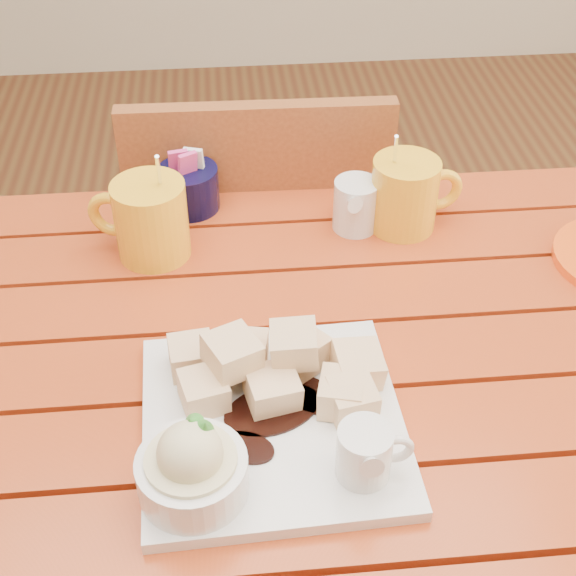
{
  "coord_description": "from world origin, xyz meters",
  "views": [
    {
      "loc": [
        -0.04,
        -0.69,
        1.44
      ],
      "look_at": [
        0.03,
        0.05,
        0.82
      ],
      "focal_mm": 50.0,
      "sensor_mm": 36.0,
      "label": 1
    }
  ],
  "objects": [
    {
      "name": "table",
      "position": [
        0.0,
        0.0,
        0.64
      ],
      "size": [
        1.2,
        0.79,
        0.75
      ],
      "color": "#A43915",
      "rests_on": "ground"
    },
    {
      "name": "cream_pitcher",
      "position": [
        0.15,
        0.26,
        0.79
      ],
      "size": [
        0.09,
        0.08,
        0.08
      ],
      "rotation": [
        0.0,
        0.0,
        0.41
      ],
      "color": "white",
      "rests_on": "table"
    },
    {
      "name": "coffee_mug_left",
      "position": [
        -0.15,
        0.23,
        0.81
      ],
      "size": [
        0.14,
        0.1,
        0.17
      ],
      "rotation": [
        0.0,
        0.0,
        -0.32
      ],
      "color": "yellow",
      "rests_on": "table"
    },
    {
      "name": "dessert_plate",
      "position": [
        -0.02,
        -0.12,
        0.78
      ],
      "size": [
        0.29,
        0.29,
        0.11
      ],
      "rotation": [
        0.0,
        0.0,
        0.04
      ],
      "color": "white",
      "rests_on": "table"
    },
    {
      "name": "chair_far",
      "position": [
        0.01,
        0.5,
        0.5
      ],
      "size": [
        0.43,
        0.43,
        0.89
      ],
      "rotation": [
        0.0,
        0.0,
        3.12
      ],
      "color": "brown",
      "rests_on": "ground"
    },
    {
      "name": "sugar_caddy",
      "position": [
        -0.1,
        0.34,
        0.79
      ],
      "size": [
        0.09,
        0.09,
        0.1
      ],
      "color": "black",
      "rests_on": "table"
    },
    {
      "name": "coffee_mug_right",
      "position": [
        0.22,
        0.26,
        0.81
      ],
      "size": [
        0.14,
        0.1,
        0.16
      ],
      "rotation": [
        0.0,
        0.0,
        0.14
      ],
      "color": "yellow",
      "rests_on": "table"
    }
  ]
}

